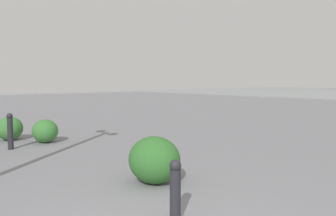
{
  "coord_description": "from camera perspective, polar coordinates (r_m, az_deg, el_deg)",
  "views": [
    {
      "loc": [
        -1.73,
        1.31,
        1.52
      ],
      "look_at": [
        7.31,
        -6.58,
        0.49
      ],
      "focal_mm": 33.39,
      "sensor_mm": 36.0,
      "label": 1
    }
  ],
  "objects": [
    {
      "name": "shrub_tall",
      "position": [
        4.72,
        -2.52,
        -9.42
      ],
      "size": [
        0.82,
        0.74,
        0.7
      ],
      "color": "#2D6628",
      "rests_on": "ground"
    },
    {
      "name": "bollard_near",
      "position": [
        3.47,
        1.33,
        -14.6
      ],
      "size": [
        0.13,
        0.13,
        0.68
      ],
      "color": "#232328",
      "rests_on": "ground"
    },
    {
      "name": "bollard_mid",
      "position": [
        7.8,
        -26.86,
        -3.69
      ],
      "size": [
        0.13,
        0.13,
        0.81
      ],
      "color": "#232328",
      "rests_on": "ground"
    },
    {
      "name": "shrub_round",
      "position": [
        8.33,
        -21.52,
        -3.94
      ],
      "size": [
        0.68,
        0.61,
        0.58
      ],
      "color": "#387533",
      "rests_on": "ground"
    },
    {
      "name": "shrub_low",
      "position": [
        9.05,
        -26.97,
        -3.34
      ],
      "size": [
        0.72,
        0.64,
        0.61
      ],
      "color": "#387533",
      "rests_on": "ground"
    }
  ]
}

